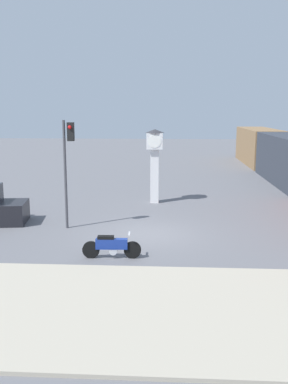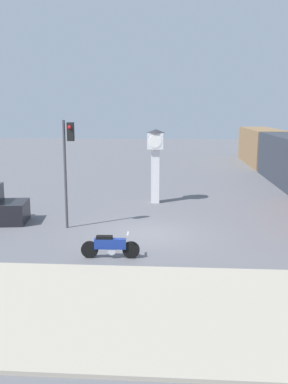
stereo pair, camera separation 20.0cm
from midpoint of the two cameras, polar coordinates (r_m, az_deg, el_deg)
name	(u,v)px [view 1 (the left image)]	position (r m, az deg, el deg)	size (l,w,h in m)	color
ground_plane	(147,234)	(18.38, 0.12, -5.64)	(120.00, 120.00, 0.00)	slate
sidewalk_strip	(133,308)	(11.78, -1.92, -15.26)	(36.00, 6.00, 0.10)	#B2A893
motorcycle	(111,246)	(15.45, -4.73, -7.21)	(2.11, 0.46, 0.93)	black
clock_tower	(155,154)	(24.11, 1.20, 5.06)	(1.07, 1.07, 4.17)	white
traffic_light	(68,155)	(19.02, -10.43, 4.81)	(0.50, 0.35, 4.80)	#47474C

